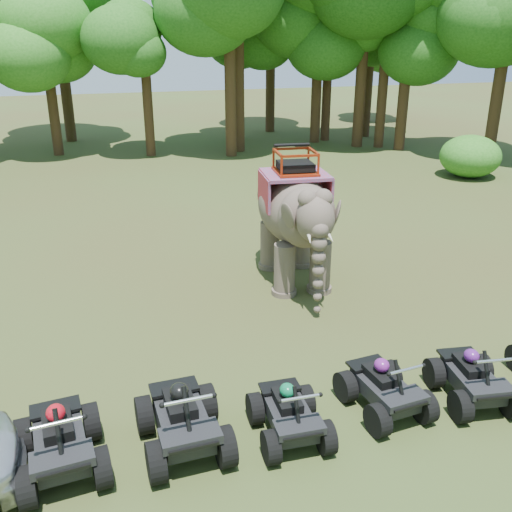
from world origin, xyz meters
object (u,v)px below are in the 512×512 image
object	(u,v)px
atv_0	(59,434)
atv_3	(385,382)
atv_1	(182,412)
atv_4	(474,372)
elephant	(295,216)
atv_2	(290,407)

from	to	relation	value
atv_0	atv_3	xyz separation A→B (m)	(5.48, -0.06, -0.06)
atv_1	atv_4	distance (m)	5.28
atv_0	atv_4	size ratio (longest dim) A/B	1.09
elephant	atv_2	distance (m)	6.64
elephant	atv_3	world-z (taller)	elephant
atv_4	elephant	bearing A→B (deg)	109.18
atv_0	atv_4	world-z (taller)	atv_0
elephant	atv_1	bearing A→B (deg)	-118.61
atv_2	atv_3	size ratio (longest dim) A/B	0.96
atv_1	atv_2	size ratio (longest dim) A/B	1.18
atv_0	atv_1	bearing A→B (deg)	-6.83
atv_3	atv_4	distance (m)	1.69
elephant	atv_3	size ratio (longest dim) A/B	2.65
elephant	atv_3	xyz separation A→B (m)	(-0.42, -5.92, -1.20)
atv_1	atv_3	bearing A→B (deg)	-3.14
elephant	atv_4	size ratio (longest dim) A/B	2.63
elephant	atv_0	world-z (taller)	elephant
atv_1	atv_0	bearing A→B (deg)	176.84
elephant	atv_0	size ratio (longest dim) A/B	2.40
atv_1	atv_2	distance (m)	1.76
atv_2	atv_4	distance (m)	3.54
atv_1	atv_3	size ratio (longest dim) A/B	1.14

